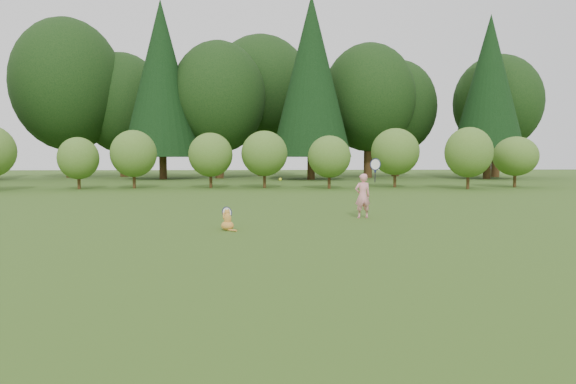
{
  "coord_description": "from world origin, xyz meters",
  "views": [
    {
      "loc": [
        -0.38,
        -9.15,
        1.4
      ],
      "look_at": [
        0.2,
        0.8,
        0.7
      ],
      "focal_mm": 30.0,
      "sensor_mm": 36.0,
      "label": 1
    }
  ],
  "objects": [
    {
      "name": "woodland_backdrop",
      "position": [
        0.0,
        23.0,
        7.5
      ],
      "size": [
        48.0,
        10.0,
        15.0
      ],
      "primitive_type": null,
      "color": "black",
      "rests_on": "ground"
    },
    {
      "name": "child",
      "position": [
        2.03,
        1.95,
        0.55
      ],
      "size": [
        0.61,
        0.39,
        1.56
      ],
      "rotation": [
        0.0,
        0.0,
        3.3
      ],
      "color": "pink",
      "rests_on": "ground"
    },
    {
      "name": "tennis_ball",
      "position": [
        0.05,
        1.16,
        0.95
      ],
      "size": [
        0.06,
        0.06,
        0.06
      ],
      "color": "#C8CE18",
      "rests_on": "ground"
    },
    {
      "name": "ground",
      "position": [
        0.0,
        0.0,
        0.0
      ],
      "size": [
        100.0,
        100.0,
        0.0
      ],
      "primitive_type": "plane",
      "color": "#2D5016",
      "rests_on": "ground"
    },
    {
      "name": "cat",
      "position": [
        -1.02,
        0.23,
        0.21
      ],
      "size": [
        0.39,
        0.63,
        0.56
      ],
      "rotation": [
        0.0,
        0.0,
        0.31
      ],
      "color": "orange",
      "rests_on": "ground"
    },
    {
      "name": "shrub_row",
      "position": [
        0.0,
        13.0,
        1.4
      ],
      "size": [
        28.0,
        3.0,
        2.8
      ],
      "primitive_type": null,
      "color": "#466820",
      "rests_on": "ground"
    }
  ]
}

